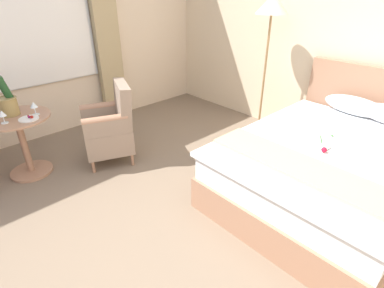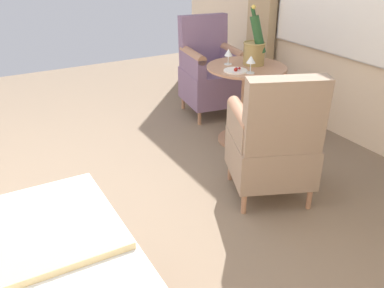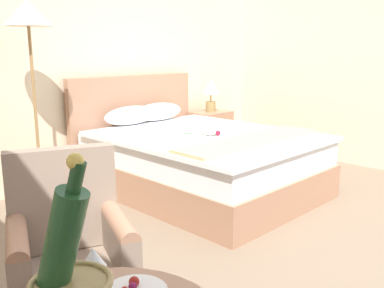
# 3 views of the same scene
# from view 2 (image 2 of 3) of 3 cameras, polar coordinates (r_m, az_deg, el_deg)

# --- Properties ---
(ground_plane) EXTENTS (7.07, 7.07, 0.00)m
(ground_plane) POSITION_cam_2_polar(r_m,az_deg,el_deg) (2.99, -19.03, -9.74)
(ground_plane) COLOR #7F6A56
(side_table_round) EXTENTS (0.67, 0.67, 0.69)m
(side_table_round) POSITION_cam_2_polar(r_m,az_deg,el_deg) (3.77, 7.07, 6.01)
(side_table_round) COLOR #A7785B
(side_table_round) RESTS_ON ground
(champagne_bucket) EXTENTS (0.19, 0.19, 0.49)m
(champagne_bucket) POSITION_cam_2_polar(r_m,az_deg,el_deg) (3.71, 8.38, 12.52)
(champagne_bucket) COLOR olive
(champagne_bucket) RESTS_ON side_table_round
(wine_glass_near_bucket) EXTENTS (0.07, 0.07, 0.13)m
(wine_glass_near_bucket) POSITION_cam_2_polar(r_m,az_deg,el_deg) (3.70, 4.88, 11.95)
(wine_glass_near_bucket) COLOR white
(wine_glass_near_bucket) RESTS_ON side_table_round
(wine_glass_near_edge) EXTENTS (0.08, 0.08, 0.14)m
(wine_glass_near_edge) POSITION_cam_2_polar(r_m,az_deg,el_deg) (3.47, 7.86, 10.97)
(wine_glass_near_edge) COLOR white
(wine_glass_near_edge) RESTS_ON side_table_round
(snack_plate) EXTENTS (0.19, 0.19, 0.04)m
(snack_plate) POSITION_cam_2_polar(r_m,az_deg,el_deg) (3.52, 5.84, 9.72)
(snack_plate) COLOR white
(snack_plate) RESTS_ON side_table_round
(armchair_by_window) EXTENTS (0.69, 0.70, 0.94)m
(armchair_by_window) POSITION_cam_2_polar(r_m,az_deg,el_deg) (2.93, 10.80, 0.22)
(armchair_by_window) COLOR #A7785B
(armchair_by_window) RESTS_ON ground
(armchair_facing_bed) EXTENTS (0.59, 0.63, 0.98)m
(armchair_facing_bed) POSITION_cam_2_polar(r_m,az_deg,el_deg) (4.40, 2.36, 9.54)
(armchair_facing_bed) COLOR #A7785B
(armchair_facing_bed) RESTS_ON ground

